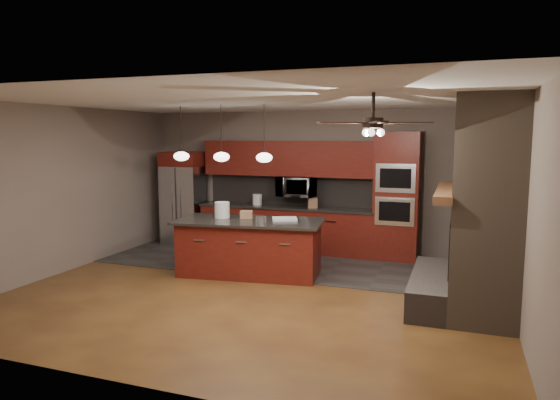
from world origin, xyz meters
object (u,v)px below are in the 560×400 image
at_px(oven_tower, 397,196).
at_px(kitchen_island, 250,247).
at_px(paint_can, 261,220).
at_px(refrigerator, 185,198).
at_px(white_bucket, 222,210).
at_px(counter_box, 313,203).
at_px(cardboard_box, 246,215).
at_px(counter_bucket, 257,200).
at_px(paint_tray, 285,219).
at_px(microwave, 296,186).

xyz_separation_m(oven_tower, kitchen_island, (-2.16, -1.88, -0.73)).
height_order(kitchen_island, paint_can, paint_can).
distance_m(refrigerator, white_bucket, 2.48).
bearing_deg(kitchen_island, counter_box, 65.65).
bearing_deg(oven_tower, cardboard_box, -142.95).
relative_size(kitchen_island, counter_bucket, 11.79).
bearing_deg(oven_tower, paint_tray, -133.95).
relative_size(refrigerator, paint_tray, 4.87).
bearing_deg(counter_bucket, counter_box, -2.40).
xyz_separation_m(microwave, counter_bucket, (-0.83, -0.05, -0.29)).
xyz_separation_m(microwave, kitchen_island, (-0.19, -1.93, -0.84)).
relative_size(cardboard_box, counter_bucket, 0.93).
height_order(kitchen_island, white_bucket, white_bucket).
relative_size(oven_tower, counter_box, 12.19).
bearing_deg(refrigerator, counter_bucket, 2.83).
bearing_deg(cardboard_box, paint_can, -56.84).
bearing_deg(paint_can, oven_tower, 47.86).
xyz_separation_m(kitchen_island, counter_bucket, (-0.64, 1.88, 0.54)).
bearing_deg(kitchen_island, white_bucket, 167.15).
relative_size(paint_can, paint_tray, 0.40).
distance_m(paint_can, counter_box, 2.05).
bearing_deg(paint_tray, white_bucket, 164.68).
bearing_deg(cardboard_box, refrigerator, 126.45).
distance_m(oven_tower, paint_can, 2.81).
bearing_deg(refrigerator, kitchen_island, -38.32).
bearing_deg(microwave, refrigerator, -176.96).
bearing_deg(microwave, oven_tower, -1.66).
bearing_deg(oven_tower, kitchen_island, -139.09).
relative_size(refrigerator, paint_can, 12.26).
bearing_deg(microwave, cardboard_box, -99.84).
xyz_separation_m(oven_tower, paint_can, (-1.88, -2.07, -0.22)).
bearing_deg(cardboard_box, white_bucket, 178.01).
relative_size(kitchen_island, paint_tray, 6.29).
relative_size(microwave, counter_bucket, 3.40).
relative_size(paint_can, counter_box, 0.82).
bearing_deg(paint_tray, cardboard_box, 160.81).
xyz_separation_m(paint_can, counter_box, (0.27, 2.03, 0.02)).
height_order(oven_tower, microwave, oven_tower).
xyz_separation_m(paint_tray, counter_bucket, (-1.18, 1.68, 0.07)).
xyz_separation_m(oven_tower, counter_bucket, (-2.80, 0.01, -0.18)).
distance_m(cardboard_box, counter_bucket, 1.81).
bearing_deg(paint_can, counter_bucket, 113.92).
relative_size(kitchen_island, white_bucket, 9.37).
bearing_deg(microwave, kitchen_island, -95.59).
height_order(kitchen_island, cardboard_box, cardboard_box).
relative_size(oven_tower, white_bucket, 8.79).
bearing_deg(paint_can, kitchen_island, 145.30).
height_order(paint_can, counter_box, counter_box).
bearing_deg(paint_can, paint_tray, 56.77).
xyz_separation_m(white_bucket, paint_tray, (1.07, 0.15, -0.12)).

